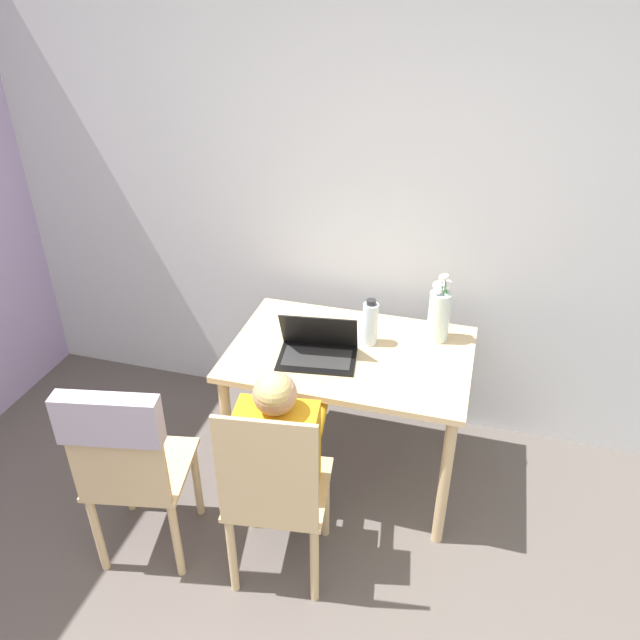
{
  "coord_description": "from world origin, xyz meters",
  "views": [
    {
      "loc": [
        0.36,
        -0.69,
        2.34
      ],
      "look_at": [
        -0.28,
        1.59,
        0.93
      ],
      "focal_mm": 35.0,
      "sensor_mm": 36.0,
      "label": 1
    }
  ],
  "objects_px": {
    "laptop": "(318,347)",
    "flower_vase": "(439,312)",
    "chair_occupied": "(275,494)",
    "person_seated": "(280,444)",
    "water_bottle": "(370,323)",
    "chair_spare": "(124,453)"
  },
  "relations": [
    {
      "from": "flower_vase",
      "to": "water_bottle",
      "type": "height_order",
      "value": "flower_vase"
    },
    {
      "from": "person_seated",
      "to": "flower_vase",
      "type": "relative_size",
      "value": 2.87
    },
    {
      "from": "person_seated",
      "to": "laptop",
      "type": "distance_m",
      "value": 0.51
    },
    {
      "from": "laptop",
      "to": "flower_vase",
      "type": "distance_m",
      "value": 0.59
    },
    {
      "from": "chair_occupied",
      "to": "water_bottle",
      "type": "height_order",
      "value": "water_bottle"
    },
    {
      "from": "person_seated",
      "to": "flower_vase",
      "type": "distance_m",
      "value": 0.97
    },
    {
      "from": "chair_occupied",
      "to": "laptop",
      "type": "distance_m",
      "value": 0.68
    },
    {
      "from": "laptop",
      "to": "water_bottle",
      "type": "xyz_separation_m",
      "value": [
        0.2,
        0.18,
        0.06
      ]
    },
    {
      "from": "person_seated",
      "to": "laptop",
      "type": "height_order",
      "value": "person_seated"
    },
    {
      "from": "chair_spare",
      "to": "person_seated",
      "type": "height_order",
      "value": "person_seated"
    },
    {
      "from": "laptop",
      "to": "flower_vase",
      "type": "height_order",
      "value": "flower_vase"
    },
    {
      "from": "chair_occupied",
      "to": "person_seated",
      "type": "height_order",
      "value": "person_seated"
    },
    {
      "from": "chair_occupied",
      "to": "flower_vase",
      "type": "bearing_deg",
      "value": -126.85
    },
    {
      "from": "flower_vase",
      "to": "chair_spare",
      "type": "bearing_deg",
      "value": -137.4
    },
    {
      "from": "chair_occupied",
      "to": "water_bottle",
      "type": "bearing_deg",
      "value": -112.41
    },
    {
      "from": "chair_occupied",
      "to": "person_seated",
      "type": "relative_size",
      "value": 0.94
    },
    {
      "from": "laptop",
      "to": "water_bottle",
      "type": "bearing_deg",
      "value": 33.12
    },
    {
      "from": "chair_spare",
      "to": "flower_vase",
      "type": "xyz_separation_m",
      "value": [
        1.09,
        1.0,
        0.25
      ]
    },
    {
      "from": "chair_spare",
      "to": "laptop",
      "type": "relative_size",
      "value": 2.56
    },
    {
      "from": "flower_vase",
      "to": "water_bottle",
      "type": "bearing_deg",
      "value": -157.49
    },
    {
      "from": "chair_occupied",
      "to": "flower_vase",
      "type": "relative_size",
      "value": 2.69
    },
    {
      "from": "chair_spare",
      "to": "flower_vase",
      "type": "height_order",
      "value": "flower_vase"
    }
  ]
}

